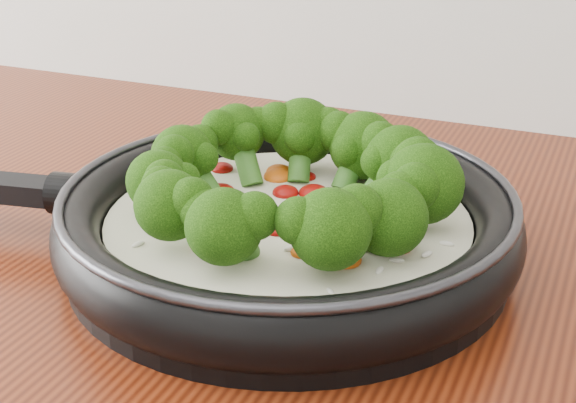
% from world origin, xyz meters
% --- Properties ---
extents(skillet, '(0.59, 0.42, 0.10)m').
position_xyz_m(skillet, '(0.08, 1.10, 0.94)').
color(skillet, black).
rests_on(skillet, counter).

